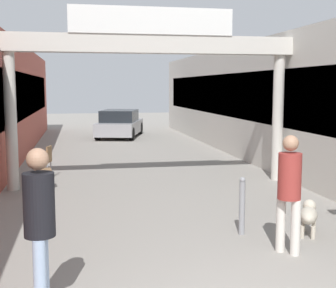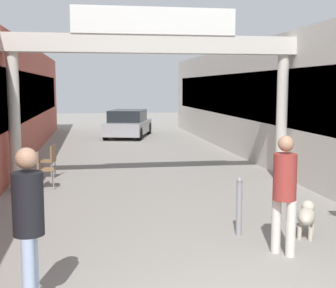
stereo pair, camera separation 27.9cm
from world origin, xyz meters
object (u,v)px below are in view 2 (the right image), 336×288
at_px(dog_on_leash, 307,216).
at_px(cafe_chair_wood_nearer, 42,167).
at_px(bollard_post_metal, 239,206).
at_px(pedestrian_with_dog, 285,187).
at_px(cafe_chair_wood_farther, 50,158).
at_px(pedestrian_companion, 28,217).
at_px(parked_car_silver, 128,124).

bearing_deg(dog_on_leash, cafe_chair_wood_nearer, 137.12).
xyz_separation_m(bollard_post_metal, cafe_chair_wood_nearer, (-3.60, 4.18, 0.04)).
bearing_deg(pedestrian_with_dog, dog_on_leash, 46.62).
height_order(pedestrian_with_dog, cafe_chair_wood_farther, pedestrian_with_dog).
relative_size(dog_on_leash, bollard_post_metal, 0.77).
bearing_deg(cafe_chair_wood_farther, pedestrian_with_dog, -58.83).
bearing_deg(cafe_chair_wood_farther, pedestrian_companion, -86.52).
height_order(cafe_chair_wood_nearer, parked_car_silver, parked_car_silver).
bearing_deg(cafe_chair_wood_farther, dog_on_leash, -50.70).
height_order(cafe_chair_wood_nearer, cafe_chair_wood_farther, same).
relative_size(pedestrian_with_dog, dog_on_leash, 2.33).
bearing_deg(cafe_chair_wood_nearer, parked_car_silver, 75.67).
bearing_deg(bollard_post_metal, pedestrian_companion, -145.31).
relative_size(bollard_post_metal, cafe_chair_wood_nearer, 1.10).
xyz_separation_m(dog_on_leash, cafe_chair_wood_nearer, (-4.71, 4.37, 0.20)).
bearing_deg(parked_car_silver, pedestrian_with_dog, -86.37).
bearing_deg(parked_car_silver, pedestrian_companion, -97.69).
distance_m(pedestrian_with_dog, parked_car_silver, 16.61).
bearing_deg(dog_on_leash, pedestrian_companion, -155.14).
bearing_deg(bollard_post_metal, cafe_chair_wood_farther, 122.85).
xyz_separation_m(pedestrian_companion, cafe_chair_wood_nearer, (-0.53, 6.31, -0.51)).
bearing_deg(cafe_chair_wood_nearer, bollard_post_metal, -49.22).
distance_m(dog_on_leash, parked_car_silver, 15.90).
bearing_deg(pedestrian_with_dog, pedestrian_companion, -161.44).
distance_m(dog_on_leash, bollard_post_metal, 1.13).
bearing_deg(pedestrian_companion, dog_on_leash, 24.86).
xyz_separation_m(pedestrian_with_dog, cafe_chair_wood_farther, (-3.91, 6.46, -0.48)).
xyz_separation_m(dog_on_leash, parked_car_silver, (-1.79, 15.79, 0.31)).
relative_size(pedestrian_with_dog, cafe_chair_wood_nearer, 1.98).
xyz_separation_m(cafe_chair_wood_nearer, parked_car_silver, (2.92, 11.42, 0.10)).
bearing_deg(pedestrian_with_dog, bollard_post_metal, 110.53).
bearing_deg(bollard_post_metal, parked_car_silver, 92.52).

